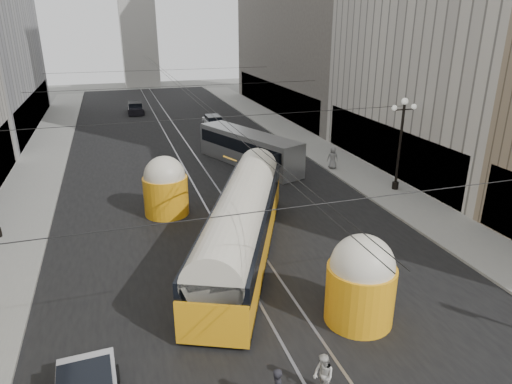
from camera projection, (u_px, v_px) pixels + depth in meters
road at (184, 152)px, 41.61m from camera, size 20.00×85.00×0.02m
sidewalk_left at (46, 152)px, 41.32m from camera, size 4.00×72.00×0.15m
sidewalk_right at (292, 134)px, 48.09m from camera, size 4.00×72.00×0.15m
rail_left at (176, 153)px, 41.40m from camera, size 0.12×85.00×0.04m
rail_right at (192, 152)px, 41.83m from camera, size 0.12×85.00×0.04m
lamppost_right_mid at (401, 139)px, 30.91m from camera, size 1.86×0.44×6.37m
catenary at (184, 88)px, 38.67m from camera, size 25.00×72.00×0.23m
streetcar at (242, 223)px, 22.76m from camera, size 8.66×15.83×3.76m
city_bus at (249, 148)px, 37.34m from camera, size 6.13×11.28×2.76m
sedan_white_far at (213, 122)px, 50.99m from camera, size 1.79×4.25×1.34m
sedan_dark_far at (135, 108)px, 58.66m from camera, size 2.07×4.65×1.45m
pedestrian_crossing_b at (323, 376)px, 14.44m from camera, size 0.64×0.79×1.53m
pedestrian_sidewalk_right at (333, 158)px, 36.31m from camera, size 0.97×0.76×1.75m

